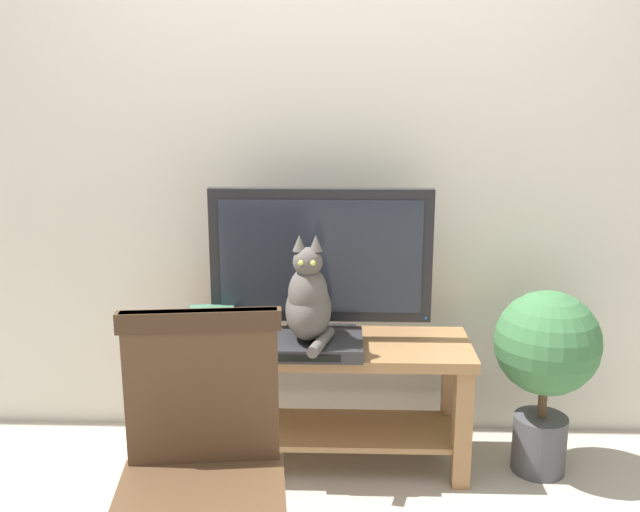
{
  "coord_description": "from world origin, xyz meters",
  "views": [
    {
      "loc": [
        0.08,
        -2.26,
        1.56
      ],
      "look_at": [
        -0.01,
        0.41,
        0.92
      ],
      "focal_mm": 39.41,
      "sensor_mm": 36.0,
      "label": 1
    }
  ],
  "objects": [
    {
      "name": "media_box",
      "position": [
        -0.05,
        0.37,
        0.57
      ],
      "size": [
        0.43,
        0.3,
        0.05
      ],
      "color": "#2D2D30",
      "rests_on": "tv_stand"
    },
    {
      "name": "tv_stand",
      "position": [
        -0.01,
        0.46,
        0.38
      ],
      "size": [
        1.23,
        0.43,
        0.54
      ],
      "color": "olive",
      "rests_on": "ground"
    },
    {
      "name": "potted_plant",
      "position": [
        0.9,
        0.42,
        0.5
      ],
      "size": [
        0.42,
        0.42,
        0.78
      ],
      "color": "#47474C",
      "rests_on": "ground"
    },
    {
      "name": "book_stack",
      "position": [
        -0.45,
        0.41,
        0.62
      ],
      "size": [
        0.22,
        0.19,
        0.15
      ],
      "color": "#38664C",
      "rests_on": "tv_stand"
    },
    {
      "name": "back_wall",
      "position": [
        0.0,
        0.85,
        1.4
      ],
      "size": [
        7.0,
        0.12,
        2.8
      ],
      "primitive_type": "cube",
      "color": "beige",
      "rests_on": "ground"
    },
    {
      "name": "cat",
      "position": [
        -0.05,
        0.35,
        0.75
      ],
      "size": [
        0.19,
        0.37,
        0.43
      ],
      "color": "#514C47",
      "rests_on": "media_box"
    },
    {
      "name": "tv",
      "position": [
        -0.01,
        0.51,
        0.88
      ],
      "size": [
        0.9,
        0.2,
        0.63
      ],
      "color": "black",
      "rests_on": "tv_stand"
    },
    {
      "name": "wooden_chair",
      "position": [
        -0.31,
        -0.5,
        0.55
      ],
      "size": [
        0.52,
        0.52,
        0.95
      ],
      "color": "#513823",
      "rests_on": "ground"
    }
  ]
}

